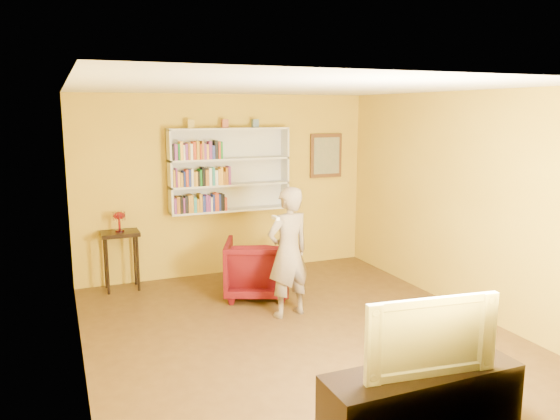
% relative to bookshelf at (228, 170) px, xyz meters
% --- Properties ---
extents(room_shell, '(5.30, 5.80, 2.88)m').
position_rel_bookshelf_xyz_m(room_shell, '(0.00, -2.41, -0.58)').
color(room_shell, '#463016').
rests_on(room_shell, ground).
extents(bookshelf, '(1.80, 0.29, 1.23)m').
position_rel_bookshelf_xyz_m(bookshelf, '(0.00, 0.00, 0.00)').
color(bookshelf, silver).
rests_on(bookshelf, room_shell).
extents(books_row_lower, '(0.78, 0.19, 0.26)m').
position_rel_bookshelf_xyz_m(books_row_lower, '(-0.48, -0.11, -0.46)').
color(books_row_lower, '#6E2878').
rests_on(books_row_lower, bookshelf).
extents(books_row_middle, '(0.84, 0.19, 0.27)m').
position_rel_bookshelf_xyz_m(books_row_middle, '(-0.43, -0.11, -0.08)').
color(books_row_middle, '#B58324').
rests_on(books_row_middle, bookshelf).
extents(books_row_upper, '(0.72, 0.19, 0.27)m').
position_rel_bookshelf_xyz_m(books_row_upper, '(-0.49, -0.11, 0.30)').
color(books_row_upper, black).
rests_on(books_row_upper, bookshelf).
extents(ornament_left, '(0.09, 0.09, 0.12)m').
position_rel_bookshelf_xyz_m(ornament_left, '(-0.57, -0.06, 0.68)').
color(ornament_left, '#B19732').
rests_on(ornament_left, bookshelf).
extents(ornament_centre, '(0.09, 0.09, 0.12)m').
position_rel_bookshelf_xyz_m(ornament_centre, '(-0.06, -0.06, 0.68)').
color(ornament_centre, '#9C4C34').
rests_on(ornament_centre, bookshelf).
extents(ornament_right, '(0.09, 0.09, 0.12)m').
position_rel_bookshelf_xyz_m(ornament_right, '(0.41, -0.06, 0.68)').
color(ornament_right, slate).
rests_on(ornament_right, bookshelf).
extents(framed_painting, '(0.55, 0.05, 0.70)m').
position_rel_bookshelf_xyz_m(framed_painting, '(1.65, 0.05, 0.16)').
color(framed_painting, '#502F16').
rests_on(framed_painting, room_shell).
extents(console_table, '(0.50, 0.39, 0.83)m').
position_rel_bookshelf_xyz_m(console_table, '(-1.62, -0.16, -0.91)').
color(console_table, black).
rests_on(console_table, ground).
extents(ruby_lustre, '(0.17, 0.17, 0.27)m').
position_rel_bookshelf_xyz_m(ruby_lustre, '(-1.62, -0.16, -0.57)').
color(ruby_lustre, maroon).
rests_on(ruby_lustre, console_table).
extents(armchair, '(1.09, 1.11, 0.78)m').
position_rel_bookshelf_xyz_m(armchair, '(0.03, -1.14, -1.21)').
color(armchair, '#3E040C').
rests_on(armchair, ground).
extents(person, '(0.65, 0.49, 1.58)m').
position_rel_bookshelf_xyz_m(person, '(0.13, -1.95, -0.80)').
color(person, '#756555').
rests_on(person, ground).
extents(game_remote, '(0.04, 0.15, 0.04)m').
position_rel_bookshelf_xyz_m(game_remote, '(-0.20, -2.35, -0.28)').
color(game_remote, silver).
rests_on(game_remote, person).
extents(tv_cabinet, '(1.55, 0.47, 0.55)m').
position_rel_bookshelf_xyz_m(tv_cabinet, '(0.05, -4.66, -1.32)').
color(tv_cabinet, black).
rests_on(tv_cabinet, ground).
extents(television, '(1.05, 0.26, 0.60)m').
position_rel_bookshelf_xyz_m(television, '(0.05, -4.66, -0.74)').
color(television, black).
rests_on(television, tv_cabinet).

